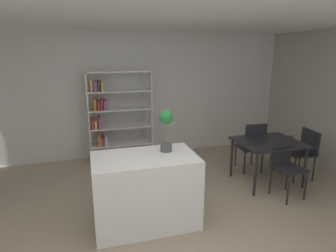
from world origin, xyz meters
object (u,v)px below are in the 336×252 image
(dining_table, at_px, (268,146))
(dining_chair_near, at_px, (285,162))
(kitchen_island, at_px, (145,190))
(dining_chair_far, at_px, (252,144))
(open_bookshelf, at_px, (113,120))
(dining_chair_window_side, at_px, (304,149))
(potted_plant_on_island, at_px, (166,126))

(dining_table, xyz_separation_m, dining_chair_near, (-0.01, -0.46, -0.11))
(kitchen_island, distance_m, dining_chair_far, 2.45)
(dining_chair_near, bearing_deg, kitchen_island, 176.45)
(open_bookshelf, xyz_separation_m, dining_chair_far, (2.37, -1.21, -0.33))
(dining_chair_far, xyz_separation_m, dining_chair_near, (-0.00, -0.91, 0.00))
(open_bookshelf, relative_size, dining_chair_window_side, 2.10)
(potted_plant_on_island, relative_size, dining_chair_near, 0.59)
(potted_plant_on_island, bearing_deg, dining_chair_window_side, 10.41)
(open_bookshelf, bearing_deg, dining_table, -34.83)
(potted_plant_on_island, distance_m, dining_chair_far, 2.23)
(potted_plant_on_island, relative_size, open_bookshelf, 0.30)
(dining_chair_near, distance_m, dining_chair_window_side, 0.86)
(open_bookshelf, distance_m, dining_table, 2.91)
(kitchen_island, relative_size, dining_chair_near, 1.42)
(open_bookshelf, bearing_deg, potted_plant_on_island, -77.52)
(kitchen_island, xyz_separation_m, dining_table, (2.21, 0.60, 0.20))
(kitchen_island, distance_m, dining_chair_window_side, 3.00)
(dining_chair_near, bearing_deg, open_bookshelf, 130.95)
(kitchen_island, relative_size, dining_chair_window_side, 1.49)
(kitchen_island, distance_m, dining_chair_near, 2.21)
(potted_plant_on_island, relative_size, dining_table, 0.53)
(potted_plant_on_island, xyz_separation_m, dining_table, (1.91, 0.49, -0.59))
(dining_chair_near, relative_size, dining_chair_window_side, 1.05)
(potted_plant_on_island, distance_m, dining_chair_window_side, 2.77)
(dining_chair_far, xyz_separation_m, dining_chair_window_side, (0.73, -0.46, -0.01))
(kitchen_island, bearing_deg, dining_table, 15.26)
(kitchen_island, distance_m, open_bookshelf, 2.30)
(open_bookshelf, bearing_deg, dining_chair_far, -26.95)
(potted_plant_on_island, relative_size, dining_chair_window_side, 0.62)
(dining_table, distance_m, dining_chair_near, 0.48)
(dining_table, distance_m, dining_chair_window_side, 0.73)
(open_bookshelf, relative_size, dining_chair_far, 1.94)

